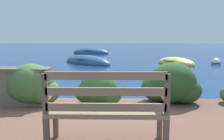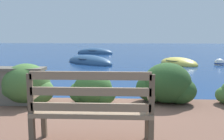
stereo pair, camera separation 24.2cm
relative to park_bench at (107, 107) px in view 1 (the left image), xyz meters
The scene contains 9 objects.
ground_plane 2.39m from the park_bench, 96.78° to the left, with size 80.00×80.00×0.00m.
park_bench is the anchor object (origin of this frame).
hedge_clump_left 2.40m from the park_bench, 129.60° to the left, with size 1.14×0.82×0.77m.
hedge_clump_centre 1.86m from the park_bench, 97.25° to the left, with size 0.91×0.66×0.62m.
hedge_clump_right 2.34m from the park_bench, 59.38° to the left, with size 1.15×0.83×0.78m.
rowboat_nearest 10.72m from the park_bench, 72.57° to the left, with size 2.32×2.66×0.66m.
rowboat_mid 10.63m from the park_bench, 98.08° to the left, with size 3.26×3.16×0.79m.
rowboat_far 17.62m from the park_bench, 96.57° to the left, with size 3.29×2.10×0.82m.
mooring_buoy 11.47m from the park_bench, 62.63° to the left, with size 0.54×0.54×0.49m.
Camera 1 is at (0.39, -5.07, 1.54)m, focal length 40.00 mm.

